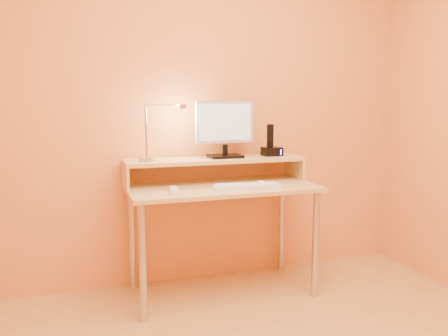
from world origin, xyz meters
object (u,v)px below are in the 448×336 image
object	(u,v)px
lamp_base	(147,159)
phone_dock	(272,151)
keyboard	(247,187)
remote_control	(174,190)
monitor_panel	(225,122)
mouse	(262,184)

from	to	relation	value
lamp_base	phone_dock	xyz separation A→B (m)	(0.88, 0.03, 0.02)
phone_dock	keyboard	world-z (taller)	phone_dock
phone_dock	lamp_base	bearing A→B (deg)	-179.82
remote_control	phone_dock	bearing A→B (deg)	28.18
monitor_panel	remote_control	size ratio (longest dim) A/B	2.32
monitor_panel	phone_dock	size ratio (longest dim) A/B	3.15
lamp_base	keyboard	distance (m)	0.66
lamp_base	mouse	distance (m)	0.75
phone_dock	mouse	world-z (taller)	phone_dock
monitor_panel	lamp_base	bearing A→B (deg)	178.20
keyboard	lamp_base	bearing A→B (deg)	158.84
lamp_base	remote_control	distance (m)	0.31
monitor_panel	mouse	xyz separation A→B (m)	(0.16, -0.27, -0.38)
phone_dock	remote_control	xyz separation A→B (m)	(-0.76, -0.27, -0.18)
mouse	remote_control	size ratio (longest dim) A/B	0.62
phone_dock	keyboard	xyz separation A→B (m)	(-0.31, -0.32, -0.18)
lamp_base	monitor_panel	bearing A→B (deg)	4.31
lamp_base	remote_control	size ratio (longest dim) A/B	0.57
phone_dock	monitor_panel	bearing A→B (deg)	176.55
keyboard	mouse	world-z (taller)	mouse
monitor_panel	phone_dock	xyz separation A→B (m)	(0.34, -0.01, -0.21)
phone_dock	remote_control	world-z (taller)	phone_dock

